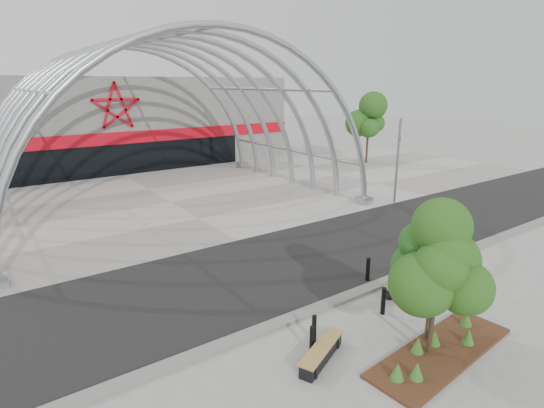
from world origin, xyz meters
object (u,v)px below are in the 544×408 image
street_tree_0 (439,258)px  bollard_2 (383,301)px  street_tree_1 (435,263)px  bench_0 (321,353)px  signal_pole (398,160)px  bench_1 (410,288)px

street_tree_0 → bollard_2: (0.67, 2.25, -2.52)m
bollard_2 → street_tree_1: bearing=-94.2°
bench_0 → street_tree_1: bearing=-19.2°
signal_pole → street_tree_1: 15.60m
street_tree_0 → bench_0: bearing=149.4°
street_tree_0 → bench_0: (-2.67, 1.58, -2.78)m
signal_pole → street_tree_1: signal_pole is taller
street_tree_0 → bench_1: bearing=45.6°
bench_0 → bollard_2: (3.34, 0.68, 0.26)m
street_tree_1 → bench_0: (-3.20, 1.12, -2.32)m
signal_pole → bench_0: (-14.64, -9.49, -2.61)m
bench_0 → bollard_2: bearing=11.5°
bench_0 → bollard_2: 3.41m
signal_pole → bollard_2: size_ratio=5.65×
street_tree_0 → street_tree_1: street_tree_0 is taller
signal_pole → street_tree_0: 16.30m
street_tree_0 → bench_0: size_ratio=1.98×
signal_pole → street_tree_1: size_ratio=1.54×
street_tree_1 → street_tree_0: bearing=-139.3°
street_tree_1 → bench_0: street_tree_1 is taller
bench_0 → signal_pole: bearing=32.9°
bench_1 → signal_pole: bearing=41.9°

